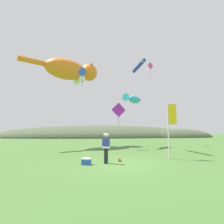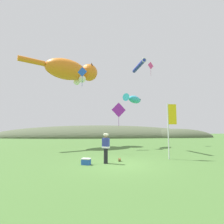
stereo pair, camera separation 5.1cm
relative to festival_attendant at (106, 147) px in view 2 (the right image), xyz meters
name	(u,v)px [view 2 (the right image)]	position (x,y,z in m)	size (l,w,h in m)	color
ground_plane	(119,164)	(0.74, -0.32, -0.95)	(120.00, 120.00, 0.00)	#477033
distant_hill_ridge	(108,137)	(2.73, 33.21, -0.95)	(53.99, 15.35, 5.79)	#4C563D
festival_attendant	(106,147)	(0.00, 0.00, 0.00)	(0.49, 0.44, 1.77)	black
kite_spool	(120,160)	(0.90, 0.55, -0.84)	(0.14, 0.22, 0.22)	olive
picnic_cooler	(86,161)	(-1.14, -0.26, -0.77)	(0.58, 0.48, 0.36)	blue
festival_banner_pole	(170,122)	(4.51, 1.07, 1.52)	(0.66, 0.08, 3.78)	silver
kite_giant_cat	(71,71)	(-3.56, 10.59, 8.14)	(8.31, 5.69, 2.85)	orange
kite_fish_windsock	(133,99)	(3.75, 9.13, 4.51)	(2.77, 3.00, 0.99)	#33B2CC
kite_tube_streamer	(139,66)	(3.61, 5.85, 7.25)	(0.63, 3.14, 0.44)	#2633A5
kite_diamond_pink	(151,66)	(6.77, 11.68, 9.55)	(0.94, 0.51, 1.96)	#E53F8C
kite_diamond_violet	(119,110)	(1.77, 7.11, 2.99)	(1.50, 0.32, 2.43)	purple
kite_diamond_blue	(82,72)	(-1.84, 5.24, 6.25)	(0.88, 0.32, 1.83)	blue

